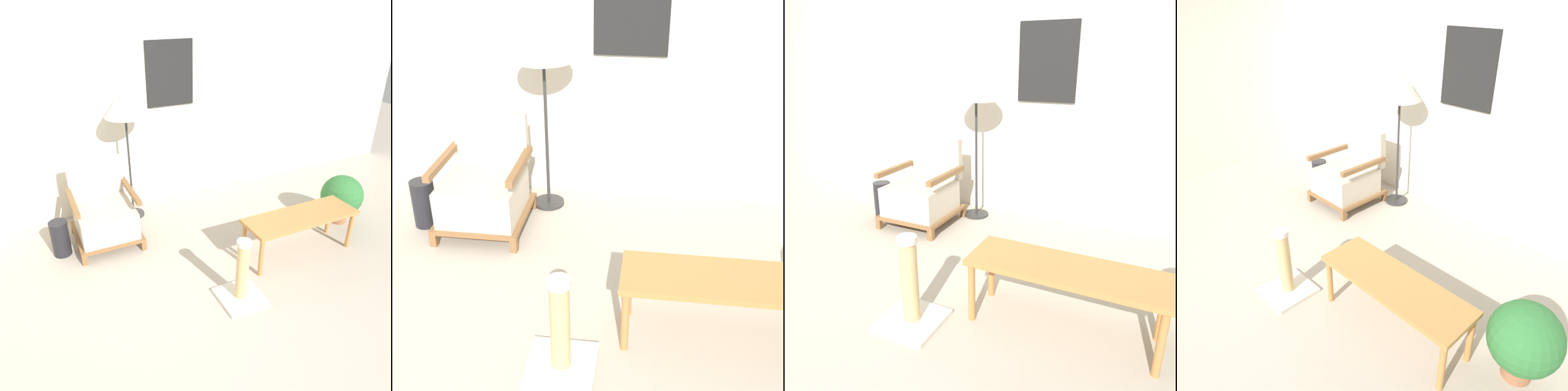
# 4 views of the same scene
# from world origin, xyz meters

# --- Properties ---
(ground_plane) EXTENTS (14.00, 14.00, 0.00)m
(ground_plane) POSITION_xyz_m (0.00, 0.00, 0.00)
(ground_plane) COLOR #A89E8E
(wall_back) EXTENTS (8.00, 0.09, 2.70)m
(wall_back) POSITION_xyz_m (0.00, 2.36, 1.35)
(wall_back) COLOR silver
(wall_back) RESTS_ON ground_plane
(armchair) EXTENTS (0.65, 0.68, 0.82)m
(armchair) POSITION_xyz_m (-0.57, 1.69, 0.31)
(armchair) COLOR brown
(armchair) RESTS_ON ground_plane
(floor_lamp) EXTENTS (0.44, 0.44, 1.50)m
(floor_lamp) POSITION_xyz_m (-0.16, 2.06, 1.31)
(floor_lamp) COLOR #2D2D2D
(floor_lamp) RESTS_ON ground_plane
(coffee_table) EXTENTS (1.16, 0.38, 0.44)m
(coffee_table) POSITION_xyz_m (1.12, 0.64, 0.38)
(coffee_table) COLOR #B2753D
(coffee_table) RESTS_ON ground_plane
(vase) EXTENTS (0.18, 0.18, 0.37)m
(vase) POSITION_xyz_m (-1.04, 1.62, 0.19)
(vase) COLOR black
(vase) RESTS_ON ground_plane
(potted_plant) EXTENTS (0.46, 0.46, 0.56)m
(potted_plant) POSITION_xyz_m (1.94, 0.92, 0.32)
(potted_plant) COLOR #935B3D
(potted_plant) RESTS_ON ground_plane
(scratching_post) EXTENTS (0.37, 0.37, 0.60)m
(scratching_post) POSITION_xyz_m (0.26, 0.30, 0.20)
(scratching_post) COLOR beige
(scratching_post) RESTS_ON ground_plane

